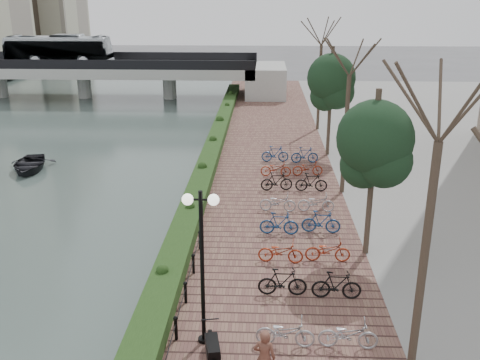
# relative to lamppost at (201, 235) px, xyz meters

# --- Properties ---
(promenade) EXTENTS (8.00, 75.00, 0.50)m
(promenade) POSITION_rel_lamppost_xyz_m (1.77, 14.53, -3.66)
(promenade) COLOR brown
(promenade) RESTS_ON ground
(hedge) EXTENTS (1.10, 56.00, 0.60)m
(hedge) POSITION_rel_lamppost_xyz_m (-1.63, 17.03, -3.11)
(hedge) COLOR black
(hedge) RESTS_ON promenade
(chain_fence) EXTENTS (0.10, 14.10, 0.70)m
(chain_fence) POSITION_rel_lamppost_xyz_m (-0.83, -0.97, -3.06)
(chain_fence) COLOR black
(chain_fence) RESTS_ON promenade
(lamppost) EXTENTS (1.02, 0.32, 4.71)m
(lamppost) POSITION_rel_lamppost_xyz_m (0.00, 0.00, 0.00)
(lamppost) COLOR black
(lamppost) RESTS_ON promenade
(motorcycle) EXTENTS (0.80, 1.70, 1.02)m
(motorcycle) POSITION_rel_lamppost_xyz_m (0.35, -1.05, -2.90)
(motorcycle) COLOR black
(motorcycle) RESTS_ON promenade
(pedestrian) EXTENTS (0.64, 0.46, 1.61)m
(pedestrian) POSITION_rel_lamppost_xyz_m (1.77, -1.77, -2.60)
(pedestrian) COLOR brown
(pedestrian) RESTS_ON promenade
(bicycle_parking) EXTENTS (2.40, 19.89, 1.00)m
(bicycle_parking) POSITION_rel_lamppost_xyz_m (3.27, 8.92, -2.94)
(bicycle_parking) COLOR #A2A2A7
(bicycle_parking) RESTS_ON promenade
(street_trees) EXTENTS (3.20, 37.12, 6.80)m
(street_trees) POSITION_rel_lamppost_xyz_m (5.77, 9.71, -0.22)
(street_trees) COLOR #34271F
(street_trees) RESTS_ON promenade
(bridge) EXTENTS (36.00, 10.77, 6.50)m
(bridge) POSITION_rel_lamppost_xyz_m (-17.71, 42.03, -0.54)
(bridge) COLOR #A9A8A3
(bridge) RESTS_ON ground
(boat) EXTENTS (3.44, 4.29, 0.79)m
(boat) POSITION_rel_lamppost_xyz_m (-12.67, 17.27, -3.49)
(boat) COLOR black
(boat) RESTS_ON river_water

